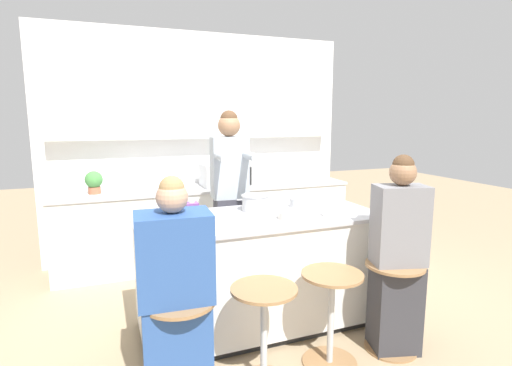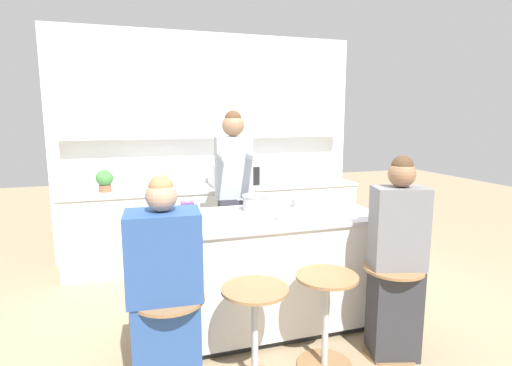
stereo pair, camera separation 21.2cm
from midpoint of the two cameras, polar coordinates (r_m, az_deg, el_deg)
The scene contains 19 objects.
ground_plane at distance 3.52m, azimuth 2.26°, elevation -19.52°, with size 16.00×16.00×0.00m, color tan.
wall_back at distance 4.96m, azimuth -5.24°, elevation 7.53°, with size 3.69×0.22×2.70m.
back_counter at distance 4.82m, azimuth -4.28°, elevation -5.67°, with size 3.42×0.64×0.90m.
kitchen_island at distance 3.31m, azimuth 2.31°, elevation -12.41°, with size 1.94×0.83×0.93m.
bar_stool_leftmost at distance 2.57m, azimuth -9.62°, elevation -21.33°, with size 0.42×0.42×0.66m.
bar_stool_center_left at distance 2.66m, azimuth 2.27°, elevation -20.08°, with size 0.42×0.42×0.66m.
bar_stool_center_right at distance 2.89m, azimuth 12.13°, elevation -17.74°, with size 0.42×0.42×0.66m.
bar_stool_rightmost at distance 3.15m, azimuth 20.78°, elevation -15.80°, with size 0.42×0.42×0.66m.
person_cooking at distance 3.78m, azimuth -1.58°, elevation -2.82°, with size 0.38×0.56×1.76m.
person_wrapped_blanket at distance 2.46m, azimuth -10.33°, elevation -15.96°, with size 0.44×0.31×1.38m.
person_seated_near at distance 3.05m, azimuth 21.34°, elevation -11.06°, with size 0.41×0.34×1.45m.
cooking_pot at distance 3.33m, azimuth 1.78°, elevation -2.85°, with size 0.31×0.23×0.13m.
fruit_bowl at distance 3.07m, azimuth 7.16°, elevation -4.70°, with size 0.24×0.24×0.06m.
mixing_bowl_steel at distance 3.49m, azimuth 8.41°, elevation -2.85°, with size 0.19×0.19×0.08m.
coffee_cup_near at distance 3.17m, azimuth 12.11°, elevation -4.19°, with size 0.11×0.07×0.08m.
banana_bunch at distance 3.10m, azimuth -13.12°, elevation -4.83°, with size 0.17×0.12×0.05m.
juice_carton at distance 2.76m, azimuth -7.57°, elevation -4.72°, with size 0.08×0.08×0.22m.
microwave at distance 4.72m, azimuth -1.84°, elevation 1.21°, with size 0.56×0.41×0.27m.
potted_plant at distance 4.59m, azimuth -19.60°, elevation 0.43°, with size 0.18×0.18×0.24m.
Camera 2 is at (-0.94, -2.93, 1.70)m, focal length 28.00 mm.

